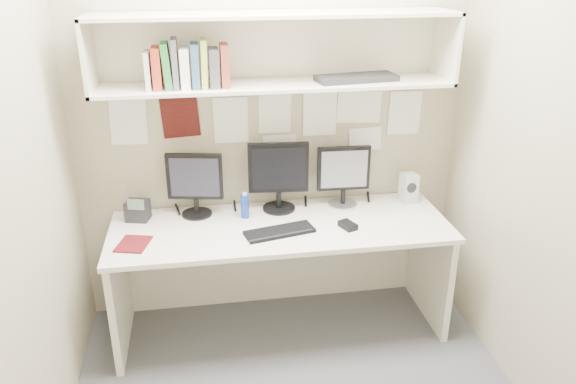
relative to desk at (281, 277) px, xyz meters
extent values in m
cube|color=tan|center=(0.00, 0.35, 0.93)|extent=(2.40, 0.02, 2.60)
cube|color=tan|center=(0.00, -1.65, 0.93)|extent=(2.40, 0.02, 2.60)
cube|color=tan|center=(-1.20, -0.65, 0.93)|extent=(0.02, 2.00, 2.60)
cube|color=tan|center=(1.20, -0.65, 0.93)|extent=(0.02, 2.00, 2.60)
cube|color=silver|center=(0.00, -0.01, 0.35)|extent=(2.00, 0.70, 0.03)
cube|color=silver|center=(0.00, 0.32, -0.02)|extent=(1.96, 0.02, 0.70)
cube|color=silver|center=(0.00, 0.16, 1.16)|extent=(2.00, 0.38, 0.02)
cube|color=silver|center=(0.00, 0.16, 1.54)|extent=(2.00, 0.38, 0.02)
cube|color=silver|center=(0.00, 0.34, 1.35)|extent=(2.00, 0.02, 0.40)
cube|color=silver|center=(-0.99, 0.16, 1.35)|extent=(0.02, 0.38, 0.40)
cube|color=silver|center=(0.99, 0.16, 1.35)|extent=(0.02, 0.38, 0.40)
cylinder|color=black|center=(-0.49, 0.21, 0.37)|extent=(0.18, 0.18, 0.01)
cylinder|color=black|center=(-0.49, 0.21, 0.42)|extent=(0.03, 0.03, 0.09)
cube|color=black|center=(-0.49, 0.22, 0.61)|extent=(0.34, 0.10, 0.29)
cube|color=black|center=(-0.49, 0.20, 0.61)|extent=(0.29, 0.06, 0.24)
cylinder|color=black|center=(0.02, 0.21, 0.37)|extent=(0.20, 0.20, 0.01)
cylinder|color=black|center=(0.02, 0.21, 0.43)|extent=(0.03, 0.03, 0.10)
cube|color=black|center=(0.02, 0.22, 0.64)|extent=(0.37, 0.07, 0.32)
cube|color=black|center=(0.02, 0.20, 0.64)|extent=(0.32, 0.03, 0.27)
cylinder|color=#A5A5AA|center=(0.43, 0.21, 0.37)|extent=(0.18, 0.18, 0.01)
cylinder|color=black|center=(0.43, 0.21, 0.42)|extent=(0.03, 0.03, 0.09)
cube|color=black|center=(0.43, 0.22, 0.61)|extent=(0.33, 0.05, 0.28)
cube|color=#AEAEB3|center=(0.43, 0.20, 0.61)|extent=(0.29, 0.01, 0.24)
cube|color=black|center=(-0.02, -0.12, 0.37)|extent=(0.42, 0.23, 0.02)
cube|color=black|center=(0.38, -0.11, 0.38)|extent=(0.11, 0.13, 0.03)
cube|color=#BCBBB7|center=(0.86, 0.20, 0.46)|extent=(0.11, 0.11, 0.19)
cylinder|color=black|center=(0.86, 0.15, 0.48)|extent=(0.07, 0.02, 0.07)
cylinder|color=#163097|center=(-0.20, 0.13, 0.44)|extent=(0.05, 0.05, 0.15)
cylinder|color=white|center=(-0.20, 0.13, 0.51)|extent=(0.03, 0.03, 0.02)
cube|color=#560E12|center=(-0.84, -0.13, 0.37)|extent=(0.21, 0.23, 0.01)
cube|color=black|center=(-0.84, 0.20, 0.42)|extent=(0.16, 0.14, 0.12)
cube|color=#4C6659|center=(-0.84, 0.14, 0.49)|extent=(0.10, 0.03, 0.07)
cube|color=silver|center=(-0.69, 0.11, 1.27)|extent=(0.03, 0.16, 0.20)
cube|color=#A4301E|center=(-0.64, 0.11, 1.28)|extent=(0.05, 0.16, 0.22)
cube|color=#246D31|center=(-0.59, 0.11, 1.29)|extent=(0.04, 0.16, 0.24)
cube|color=#4B4C50|center=(-0.55, 0.11, 1.30)|extent=(0.03, 0.16, 0.26)
cube|color=white|center=(-0.50, 0.11, 1.28)|extent=(0.05, 0.16, 0.21)
cube|color=#2C4E6F|center=(-0.44, 0.11, 1.29)|extent=(0.04, 0.16, 0.23)
cube|color=#9CAE3A|center=(-0.39, 0.11, 1.30)|extent=(0.03, 0.16, 0.25)
cube|color=#3F3F41|center=(-0.34, 0.11, 1.28)|extent=(0.05, 0.16, 0.20)
cube|color=maroon|center=(-0.28, 0.11, 1.29)|extent=(0.04, 0.16, 0.23)
cube|color=black|center=(0.46, 0.13, 1.19)|extent=(0.48, 0.24, 0.03)
camera|label=1|loc=(-0.43, -2.96, 1.84)|focal=35.00mm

